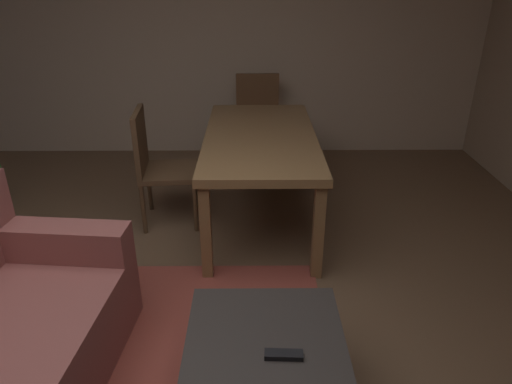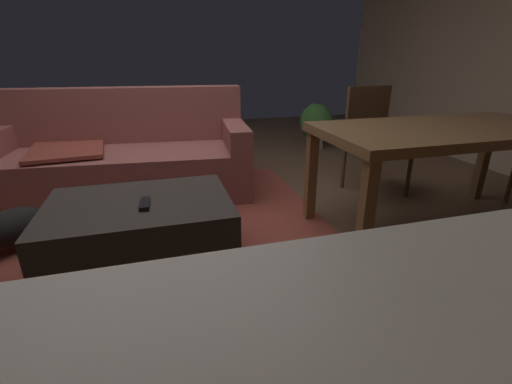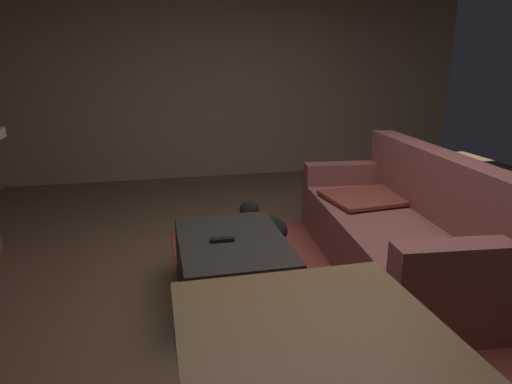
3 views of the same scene
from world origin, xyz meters
name	(u,v)px [view 2 (image 2 of 3)]	position (x,y,z in m)	size (l,w,h in m)	color
floor	(165,220)	(0.00, 0.00, 0.00)	(8.57, 8.57, 0.00)	brown
area_rug	(147,222)	(-0.13, 0.00, 0.01)	(2.60, 2.00, 0.01)	brown
couch	(124,159)	(-0.30, 0.69, 0.32)	(2.22, 1.07, 0.91)	#8C4C47
ottoman_coffee_table	(143,236)	(-0.13, -0.63, 0.21)	(1.00, 0.70, 0.43)	#2D2826
tv_remote	(145,204)	(-0.09, -0.71, 0.44)	(0.05, 0.16, 0.02)	black
dining_table	(446,138)	(1.87, -0.64, 0.66)	(1.72, 0.85, 0.74)	brown
dining_chair_north	(373,134)	(1.86, 0.17, 0.52)	(0.47, 0.47, 0.93)	#513823
potted_plant	(316,124)	(2.06, 1.76, 0.33)	(0.44, 0.44, 0.59)	beige
small_dog	(6,225)	(-0.95, -0.22, 0.19)	(0.45, 0.45, 0.33)	black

